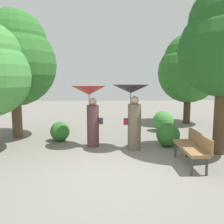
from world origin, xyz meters
TOP-DOWN VIEW (x-y plane):
  - ground_plane at (0.00, 0.00)m, footprint 40.00×40.00m
  - person_left at (-0.72, 2.25)m, footprint 1.12×1.12m
  - person_right at (0.58, 1.86)m, footprint 1.13×1.13m
  - park_bench at (1.92, 0.36)m, footprint 0.56×1.52m
  - tree_near_left at (-3.54, 3.69)m, footprint 3.07×3.07m
  - tree_mid_right at (3.95, 6.21)m, footprint 2.97×2.97m
  - bush_path_left at (-1.85, 3.05)m, footprint 0.69×0.69m
  - bush_path_right at (2.28, 4.47)m, footprint 0.88×0.88m
  - bush_behind_bench at (1.81, 2.14)m, footprint 0.76×0.76m

SIDE VIEW (x-z plane):
  - ground_plane at x=0.00m, z-range 0.00..0.00m
  - bush_path_left at x=-1.85m, z-range 0.00..0.69m
  - bush_behind_bench at x=1.81m, z-range 0.00..0.76m
  - bush_path_right at x=2.28m, z-range 0.00..0.88m
  - park_bench at x=1.92m, z-range 0.10..0.93m
  - person_right at x=0.58m, z-range 0.39..2.41m
  - person_left at x=-0.72m, z-range 0.43..2.41m
  - tree_mid_right at x=3.95m, z-range 0.56..4.96m
  - tree_near_left at x=-3.54m, z-range 0.62..5.32m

